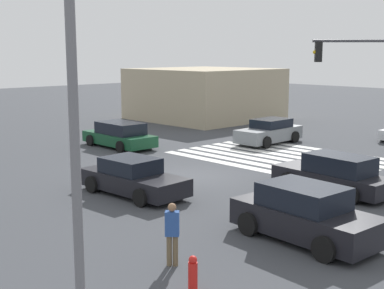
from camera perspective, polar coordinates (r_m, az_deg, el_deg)
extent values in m
plane|color=#3D3F44|center=(23.87, 0.00, -3.42)|extent=(124.62, 124.62, 0.00)
cube|color=silver|center=(31.40, 13.08, -0.46)|extent=(10.55, 0.60, 0.01)
cube|color=silver|center=(30.62, 12.11, -0.68)|extent=(10.55, 0.60, 0.01)
cube|color=silver|center=(29.84, 11.09, -0.92)|extent=(10.55, 0.60, 0.01)
cube|color=silver|center=(29.08, 10.01, -1.16)|extent=(10.55, 0.60, 0.01)
cube|color=silver|center=(28.33, 8.88, -1.42)|extent=(10.55, 0.60, 0.01)
cube|color=silver|center=(27.59, 7.68, -1.69)|extent=(10.55, 0.60, 0.01)
cube|color=silver|center=(26.87, 6.42, -1.98)|extent=(10.55, 0.60, 0.01)
cube|color=silver|center=(26.16, 5.09, -2.28)|extent=(10.55, 0.60, 0.01)
cylinder|color=#47474C|center=(24.39, 18.99, 10.41)|extent=(3.86, 3.86, 0.12)
cube|color=black|center=(23.76, 13.34, 9.57)|extent=(0.40, 0.40, 0.84)
sphere|color=gold|center=(23.73, 12.95, 9.58)|extent=(0.16, 0.16, 0.16)
cylinder|color=black|center=(35.31, 19.71, 0.84)|extent=(0.22, 0.62, 0.62)
cube|color=black|center=(21.87, 14.69, -3.63)|extent=(4.95, 2.04, 0.65)
cube|color=black|center=(21.56, 15.44, -2.02)|extent=(2.63, 1.70, 0.70)
cylinder|color=black|center=(22.13, 10.19, -3.77)|extent=(0.67, 0.27, 0.66)
cylinder|color=black|center=(23.46, 12.93, -3.09)|extent=(0.67, 0.27, 0.66)
cylinder|color=black|center=(20.40, 16.68, -5.20)|extent=(0.67, 0.27, 0.66)
cylinder|color=black|center=(21.83, 19.21, -4.36)|extent=(0.67, 0.27, 0.66)
cube|color=black|center=(16.15, 12.02, -7.97)|extent=(4.55, 2.18, 0.79)
cube|color=black|center=(16.01, 11.80, -5.40)|extent=(2.47, 1.85, 0.66)
cylinder|color=black|center=(16.25, 17.99, -9.00)|extent=(0.73, 0.27, 0.72)
cylinder|color=black|center=(14.72, 13.93, -10.79)|extent=(0.73, 0.27, 0.72)
cylinder|color=black|center=(17.76, 10.41, -7.07)|extent=(0.73, 0.27, 0.72)
cylinder|color=black|center=(16.37, 6.05, -8.42)|extent=(0.73, 0.27, 0.72)
cube|color=gray|center=(32.65, 8.19, 1.11)|extent=(1.89, 4.66, 0.77)
cube|color=black|center=(32.75, 8.47, 2.27)|extent=(1.66, 2.34, 0.52)
cylinder|color=black|center=(31.01, 7.96, 0.22)|extent=(0.24, 0.71, 0.70)
cylinder|color=black|center=(32.12, 5.35, 0.61)|extent=(0.24, 0.71, 0.70)
cylinder|color=black|center=(33.32, 10.91, 0.81)|extent=(0.24, 0.71, 0.70)
cylinder|color=black|center=(34.36, 8.38, 1.15)|extent=(0.24, 0.71, 0.70)
cube|color=#144728|center=(31.42, -7.79, 0.62)|extent=(4.88, 1.99, 0.63)
cube|color=black|center=(31.19, -7.63, 1.76)|extent=(2.84, 1.77, 0.66)
cylinder|color=black|center=(32.14, -10.78, 0.44)|extent=(0.66, 0.23, 0.65)
cylinder|color=black|center=(33.22, -7.91, 0.82)|extent=(0.66, 0.23, 0.65)
cylinder|color=black|center=(29.67, -7.63, -0.25)|extent=(0.66, 0.23, 0.65)
cylinder|color=black|center=(30.85, -4.65, 0.19)|extent=(0.66, 0.23, 0.65)
cube|color=black|center=(20.89, -6.23, -3.96)|extent=(4.72, 2.06, 0.67)
cube|color=black|center=(20.89, -6.60, -2.20)|extent=(2.16, 1.74, 0.58)
cylinder|color=black|center=(20.53, -1.62, -4.68)|extent=(0.67, 0.26, 0.66)
cylinder|color=black|center=(19.30, -5.51, -5.66)|extent=(0.67, 0.26, 0.66)
cylinder|color=black|center=(22.58, -6.83, -3.40)|extent=(0.67, 0.26, 0.66)
cylinder|color=black|center=(21.47, -10.62, -4.20)|extent=(0.67, 0.26, 0.66)
cube|color=tan|center=(44.47, 1.36, 5.43)|extent=(9.84, 9.84, 4.14)
cylinder|color=brown|center=(14.09, -2.44, -11.24)|extent=(0.14, 0.14, 0.81)
cylinder|color=brown|center=(14.08, -1.78, -11.25)|extent=(0.14, 0.14, 0.81)
cube|color=#284C93|center=(13.84, -2.13, -8.43)|extent=(0.41, 0.41, 0.64)
sphere|color=#8C6647|center=(13.71, -2.14, -6.71)|extent=(0.22, 0.22, 0.22)
cylinder|color=slate|center=(8.43, -12.47, 2.10)|extent=(0.16, 0.16, 8.74)
cylinder|color=red|center=(12.71, 0.09, -13.92)|extent=(0.22, 0.22, 0.70)
sphere|color=red|center=(12.55, 0.09, -12.20)|extent=(0.20, 0.20, 0.20)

